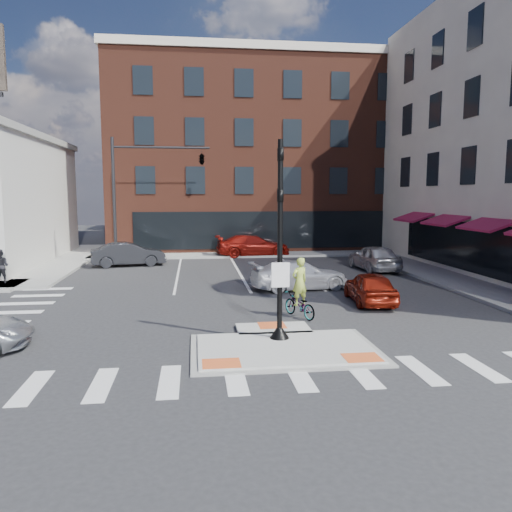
{
  "coord_description": "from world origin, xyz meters",
  "views": [
    {
      "loc": [
        -2.55,
        -14.27,
        4.52
      ],
      "look_at": [
        -0.06,
        5.71,
        2.0
      ],
      "focal_mm": 35.0,
      "sensor_mm": 36.0,
      "label": 1
    }
  ],
  "objects": [
    {
      "name": "bg_car_red",
      "position": [
        1.68,
        21.5,
        0.78
      ],
      "size": [
        5.49,
        2.57,
        1.55
      ],
      "primitive_type": "imported",
      "rotation": [
        0.0,
        0.0,
        1.65
      ],
      "color": "maroon",
      "rests_on": "ground"
    },
    {
      "name": "refuge_island",
      "position": [
        0.0,
        -0.26,
        0.05
      ],
      "size": [
        5.4,
        4.65,
        0.13
      ],
      "color": "gray",
      "rests_on": "ground"
    },
    {
      "name": "sidewalk_e",
      "position": [
        10.8,
        10.0,
        0.07
      ],
      "size": [
        3.0,
        24.0,
        0.15
      ],
      "primitive_type": "cube",
      "color": "gray",
      "rests_on": "ground"
    },
    {
      "name": "mast_arm_signal",
      "position": [
        -3.47,
        18.0,
        6.21
      ],
      "size": [
        6.1,
        2.24,
        8.0
      ],
      "color": "black",
      "rests_on": "ground"
    },
    {
      "name": "building_far_right",
      "position": [
        9.0,
        54.0,
        6.0
      ],
      "size": [
        12.0,
        12.0,
        12.0
      ],
      "primitive_type": "cube",
      "color": "brown",
      "rests_on": "ground"
    },
    {
      "name": "building_n",
      "position": [
        3.0,
        31.99,
        7.8
      ],
      "size": [
        24.4,
        18.4,
        15.5
      ],
      "color": "#56271A",
      "rests_on": "ground"
    },
    {
      "name": "sidewalk_n",
      "position": [
        3.0,
        22.0,
        0.07
      ],
      "size": [
        26.0,
        3.0,
        0.15
      ],
      "primitive_type": "cube",
      "color": "gray",
      "rests_on": "ground"
    },
    {
      "name": "red_sedan",
      "position": [
        4.67,
        5.35,
        0.66
      ],
      "size": [
        1.91,
        4.01,
        1.32
      ],
      "primitive_type": "imported",
      "rotation": [
        0.0,
        0.0,
        3.05
      ],
      "color": "maroon",
      "rests_on": "ground"
    },
    {
      "name": "bg_car_dark",
      "position": [
        -6.67,
        17.56,
        0.75
      ],
      "size": [
        4.77,
        2.42,
        1.5
      ],
      "primitive_type": "imported",
      "rotation": [
        0.0,
        0.0,
        1.76
      ],
      "color": "#242529",
      "rests_on": "ground"
    },
    {
      "name": "cyclist",
      "position": [
        1.24,
        3.33,
        0.75
      ],
      "size": [
        1.29,
        1.85,
        2.22
      ],
      "rotation": [
        0.0,
        0.0,
        3.57
      ],
      "color": "#3F3F44",
      "rests_on": "ground"
    },
    {
      "name": "signal_pole",
      "position": [
        0.0,
        0.4,
        2.36
      ],
      "size": [
        0.6,
        0.6,
        5.98
      ],
      "color": "black",
      "rests_on": "refuge_island"
    },
    {
      "name": "pedestrian_a",
      "position": [
        -12.0,
        11.26,
        0.99
      ],
      "size": [
        0.94,
        0.81,
        1.67
      ],
      "primitive_type": "imported",
      "rotation": [
        0.0,
        0.0,
        -0.24
      ],
      "color": "black",
      "rests_on": "sidewalk_nw"
    },
    {
      "name": "bg_car_silver",
      "position": [
        8.0,
        13.89,
        0.77
      ],
      "size": [
        2.09,
        4.62,
        1.54
      ],
      "primitive_type": "imported",
      "rotation": [
        0.0,
        0.0,
        3.2
      ],
      "color": "#B1B2B8",
      "rests_on": "ground"
    },
    {
      "name": "white_pickup",
      "position": [
        2.39,
        8.68,
        0.68
      ],
      "size": [
        4.93,
        2.59,
        1.36
      ],
      "primitive_type": "imported",
      "rotation": [
        0.0,
        0.0,
        1.72
      ],
      "color": "white",
      "rests_on": "ground"
    },
    {
      "name": "building_far_left",
      "position": [
        -4.0,
        52.0,
        5.0
      ],
      "size": [
        10.0,
        12.0,
        10.0
      ],
      "primitive_type": "cube",
      "color": "slate",
      "rests_on": "ground"
    },
    {
      "name": "ground",
      "position": [
        0.0,
        0.0,
        0.0
      ],
      "size": [
        120.0,
        120.0,
        0.0
      ],
      "primitive_type": "plane",
      "color": "#28282B",
      "rests_on": "ground"
    }
  ]
}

